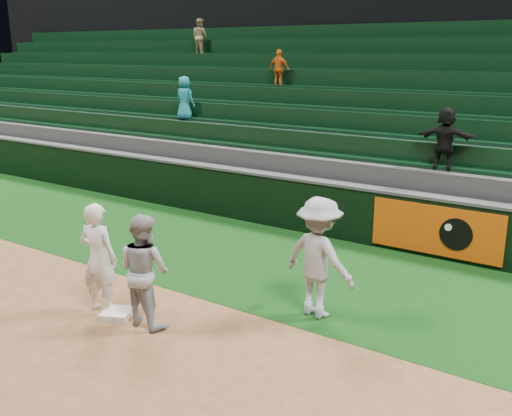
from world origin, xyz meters
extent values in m
plane|color=brown|center=(0.00, 0.00, 0.00)|extent=(70.00, 70.00, 0.00)
cube|color=black|center=(0.00, 3.00, 0.00)|extent=(36.00, 4.20, 0.01)
cube|color=white|center=(-0.34, -0.34, 0.05)|extent=(0.57, 0.57, 0.10)
imported|color=white|center=(-0.69, -0.33, 0.90)|extent=(0.72, 0.54, 1.79)
imported|color=#999CA3|center=(0.21, -0.24, 0.87)|extent=(0.88, 0.70, 1.74)
imported|color=#9B9FA8|center=(2.25, 1.46, 0.96)|extent=(1.34, 0.92, 1.91)
cube|color=black|center=(0.00, 5.20, 0.60)|extent=(36.00, 0.35, 1.20)
cube|color=#D84C0A|center=(3.00, 5.01, 0.60)|extent=(2.60, 0.05, 1.00)
cylinder|color=black|center=(3.40, 4.98, 0.60)|extent=(0.64, 0.02, 0.64)
cylinder|color=white|center=(3.25, 4.96, 0.72)|extent=(0.14, 0.02, 0.14)
cube|color=#424244|center=(0.00, 5.20, 1.22)|extent=(36.00, 0.40, 0.06)
cube|color=#313133|center=(0.00, 5.92, 0.82)|extent=(36.00, 0.85, 1.65)
cube|color=black|center=(0.00, 6.18, 1.90)|extent=(36.00, 0.14, 0.50)
cube|color=black|center=(0.00, 6.01, 1.69)|extent=(36.00, 0.45, 0.08)
cube|color=#313133|center=(0.00, 6.78, 1.05)|extent=(36.00, 0.85, 2.10)
cube|color=black|center=(0.00, 7.03, 2.35)|extent=(36.00, 0.14, 0.50)
cube|color=black|center=(0.00, 6.86, 2.14)|extent=(36.00, 0.45, 0.08)
cube|color=#313133|center=(0.00, 7.62, 1.27)|extent=(36.00, 0.85, 2.55)
cube|color=black|center=(0.00, 7.88, 2.80)|extent=(36.00, 0.14, 0.50)
cube|color=black|center=(0.00, 7.71, 2.59)|extent=(36.00, 0.45, 0.08)
cube|color=#313133|center=(0.00, 8.47, 1.50)|extent=(36.00, 0.85, 3.00)
cube|color=black|center=(0.00, 8.73, 3.25)|extent=(36.00, 0.14, 0.50)
cube|color=black|center=(0.00, 8.56, 3.04)|extent=(36.00, 0.45, 0.08)
cube|color=#313133|center=(0.00, 9.32, 1.73)|extent=(36.00, 0.85, 3.45)
cube|color=black|center=(0.00, 9.58, 3.70)|extent=(36.00, 0.14, 0.50)
cube|color=black|center=(0.00, 9.41, 3.49)|extent=(36.00, 0.45, 0.08)
cube|color=#313133|center=(0.00, 10.18, 1.95)|extent=(36.00, 0.85, 3.90)
cube|color=black|center=(0.00, 10.43, 4.15)|extent=(36.00, 0.14, 0.50)
cube|color=black|center=(0.00, 10.26, 3.94)|extent=(36.00, 0.45, 0.08)
cube|color=#313133|center=(0.00, 11.02, 2.17)|extent=(36.00, 0.85, 4.35)
cube|color=black|center=(0.00, 11.28, 4.60)|extent=(36.00, 0.14, 0.50)
cube|color=black|center=(0.00, 11.11, 4.39)|extent=(36.00, 0.45, 0.08)
imported|color=#177381|center=(-4.93, 6.73, 2.72)|extent=(0.62, 0.41, 1.24)
imported|color=#CB5A13|center=(-2.80, 8.43, 3.54)|extent=(0.64, 0.29, 1.08)
imported|color=black|center=(2.79, 5.88, 2.30)|extent=(1.20, 0.38, 1.30)
imported|color=#928055|center=(-7.08, 10.13, 4.51)|extent=(0.65, 0.53, 1.22)
camera|label=1|loc=(6.04, -5.92, 4.03)|focal=40.00mm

